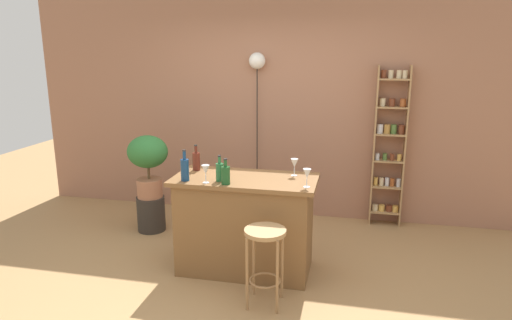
# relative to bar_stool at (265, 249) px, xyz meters

# --- Properties ---
(ground) EXTENTS (12.00, 12.00, 0.00)m
(ground) POSITION_rel_bar_stool_xyz_m (-0.31, 0.27, -0.50)
(ground) COLOR #A37A4C
(back_wall) EXTENTS (6.40, 0.10, 2.80)m
(back_wall) POSITION_rel_bar_stool_xyz_m (-0.31, 2.22, 0.90)
(back_wall) COLOR #9E6B51
(back_wall) RESTS_ON ground
(kitchen_counter) EXTENTS (1.34, 0.65, 0.93)m
(kitchen_counter) POSITION_rel_bar_stool_xyz_m (-0.31, 0.57, -0.03)
(kitchen_counter) COLOR brown
(kitchen_counter) RESTS_ON ground
(bar_stool) EXTENTS (0.34, 0.34, 0.67)m
(bar_stool) POSITION_rel_bar_stool_xyz_m (0.00, 0.00, 0.00)
(bar_stool) COLOR #997047
(bar_stool) RESTS_ON ground
(spice_shelf) EXTENTS (0.37, 0.16, 1.92)m
(spice_shelf) POSITION_rel_bar_stool_xyz_m (1.08, 2.07, 0.47)
(spice_shelf) COLOR #A87F51
(spice_shelf) RESTS_ON ground
(plant_stool) EXTENTS (0.33, 0.33, 0.41)m
(plant_stool) POSITION_rel_bar_stool_xyz_m (-1.63, 1.28, -0.30)
(plant_stool) COLOR #2D2823
(plant_stool) RESTS_ON ground
(potted_plant) EXTENTS (0.47, 0.42, 0.73)m
(potted_plant) POSITION_rel_bar_stool_xyz_m (-1.63, 1.28, 0.36)
(potted_plant) COLOR #A86B4C
(potted_plant) RESTS_ON plant_stool
(bottle_soda_blue) EXTENTS (0.07, 0.07, 0.25)m
(bottle_soda_blue) POSITION_rel_bar_stool_xyz_m (-0.84, 0.73, 0.52)
(bottle_soda_blue) COLOR #5B2319
(bottle_soda_blue) RESTS_ON kitchen_counter
(bottle_olive_oil) EXTENTS (0.08, 0.08, 0.23)m
(bottle_olive_oil) POSITION_rel_bar_stool_xyz_m (-0.42, 0.33, 0.52)
(bottle_olive_oil) COLOR #194C23
(bottle_olive_oil) RESTS_ON kitchen_counter
(bottle_wine_red) EXTENTS (0.07, 0.07, 0.24)m
(bottle_wine_red) POSITION_rel_bar_stool_xyz_m (-0.50, 0.41, 0.52)
(bottle_wine_red) COLOR #236638
(bottle_wine_red) RESTS_ON kitchen_counter
(bottle_sauce_amber) EXTENTS (0.08, 0.08, 0.29)m
(bottle_sauce_amber) POSITION_rel_bar_stool_xyz_m (-0.81, 0.36, 0.54)
(bottle_sauce_amber) COLOR navy
(bottle_sauce_amber) RESTS_ON kitchen_counter
(wine_glass_left) EXTENTS (0.07, 0.07, 0.16)m
(wine_glass_left) POSITION_rel_bar_stool_xyz_m (-0.61, 0.33, 0.55)
(wine_glass_left) COLOR silver
(wine_glass_left) RESTS_ON kitchen_counter
(wine_glass_center) EXTENTS (0.07, 0.07, 0.16)m
(wine_glass_center) POSITION_rel_bar_stool_xyz_m (0.13, 0.73, 0.55)
(wine_glass_center) COLOR silver
(wine_glass_center) RESTS_ON kitchen_counter
(wine_glass_right) EXTENTS (0.07, 0.07, 0.16)m
(wine_glass_right) POSITION_rel_bar_stool_xyz_m (0.29, 0.39, 0.55)
(wine_glass_right) COLOR silver
(wine_glass_right) RESTS_ON kitchen_counter
(pendant_globe_light) EXTENTS (0.20, 0.20, 2.05)m
(pendant_globe_light) POSITION_rel_bar_stool_xyz_m (-0.53, 2.11, 1.42)
(pendant_globe_light) COLOR black
(pendant_globe_light) RESTS_ON ground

